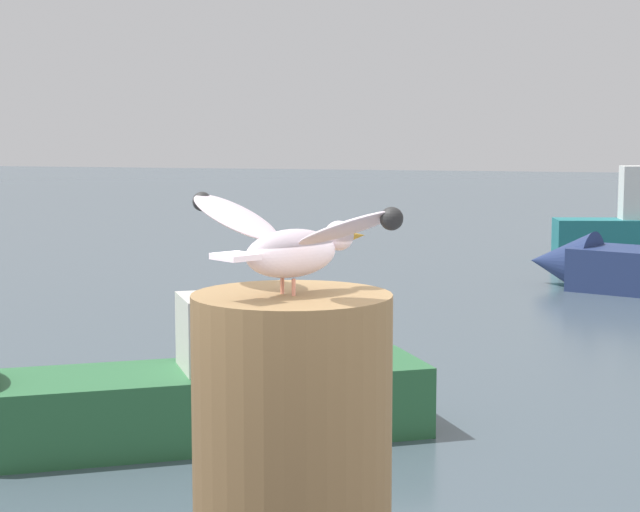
# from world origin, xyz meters

# --- Properties ---
(seagull) EXTENTS (0.57, 0.45, 0.20)m
(seagull) POSITION_xyz_m (-0.83, -0.50, 2.51)
(seagull) COLOR #C67660
(seagull) RESTS_ON mooring_post
(boat_green) EXTENTS (4.50, 3.17, 1.40)m
(boat_green) POSITION_xyz_m (-3.76, 6.05, 0.42)
(boat_green) COLOR #2D6B3D
(boat_green) RESTS_ON ground_plane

